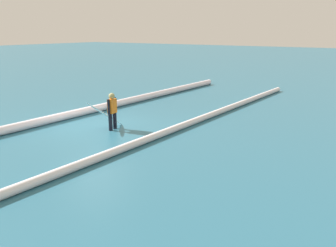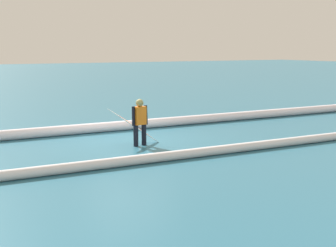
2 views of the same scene
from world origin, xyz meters
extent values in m
plane|color=#2A657D|center=(0.00, 0.00, 0.00)|extent=(139.01, 139.01, 0.00)
cylinder|color=black|center=(0.18, 0.99, 0.31)|extent=(0.14, 0.14, 0.62)
cylinder|color=black|center=(-0.09, 0.95, 0.31)|extent=(0.14, 0.14, 0.62)
cube|color=orange|center=(0.04, 0.97, 0.88)|extent=(0.37, 0.25, 0.52)
sphere|color=#928A51|center=(0.04, 0.97, 1.24)|extent=(0.22, 0.22, 0.22)
cylinder|color=black|center=(0.26, 1.00, 0.88)|extent=(0.09, 0.10, 0.56)
cylinder|color=black|center=(-0.17, 0.93, 0.88)|extent=(0.09, 0.13, 0.56)
ellipsoid|color=white|center=(0.09, 0.64, 0.54)|extent=(1.59, 0.55, 1.11)
ellipsoid|color=red|center=(0.09, 0.64, 0.54)|extent=(1.26, 0.32, 0.90)
cylinder|color=white|center=(-2.96, -1.60, 0.16)|extent=(18.20, 0.64, 0.32)
cylinder|color=white|center=(0.52, 2.98, 0.12)|extent=(24.78, 0.80, 0.24)
camera|label=1|loc=(9.62, 9.85, 3.55)|focal=39.14mm
camera|label=2|loc=(5.87, 13.13, 2.81)|focal=51.03mm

